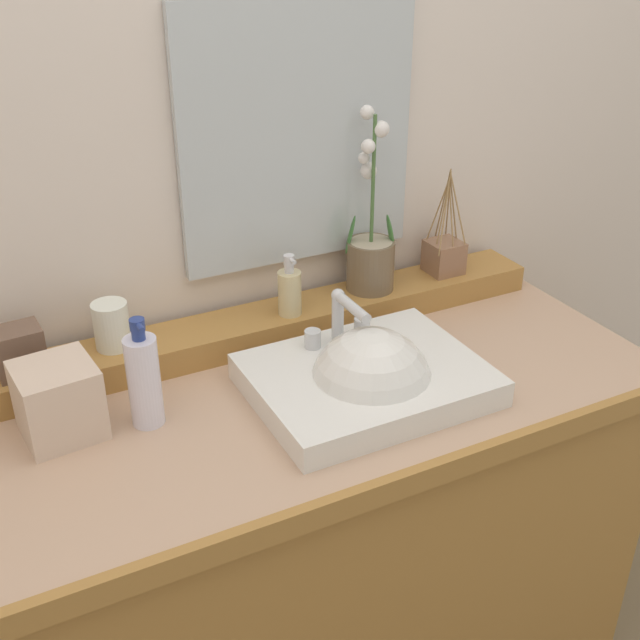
% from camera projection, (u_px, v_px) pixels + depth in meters
% --- Properties ---
extents(wall_back, '(3.21, 0.20, 2.70)m').
position_uv_depth(wall_back, '(200.00, 88.00, 1.57)').
color(wall_back, silver).
rests_on(wall_back, ground).
extents(vanity_cabinet, '(1.44, 0.60, 0.86)m').
position_uv_depth(vanity_cabinet, '(295.00, 562.00, 1.69)').
color(vanity_cabinet, '#AD793A').
rests_on(vanity_cabinet, ground).
extents(back_ledge, '(1.36, 0.13, 0.06)m').
position_uv_depth(back_ledge, '(246.00, 331.00, 1.65)').
color(back_ledge, '#AD793A').
rests_on(back_ledge, vanity_cabinet).
extents(sink_basin, '(0.43, 0.33, 0.26)m').
position_uv_depth(sink_basin, '(369.00, 384.00, 1.48)').
color(sink_basin, white).
rests_on(sink_basin, vanity_cabinet).
extents(potted_plant, '(0.12, 0.11, 0.40)m').
position_uv_depth(potted_plant, '(370.00, 251.00, 1.72)').
color(potted_plant, brown).
rests_on(potted_plant, back_ledge).
extents(soap_dispenser, '(0.05, 0.05, 0.13)m').
position_uv_depth(soap_dispenser, '(290.00, 291.00, 1.63)').
color(soap_dispenser, beige).
rests_on(soap_dispenser, back_ledge).
extents(tumbler_cup, '(0.07, 0.07, 0.09)m').
position_uv_depth(tumbler_cup, '(111.00, 325.00, 1.51)').
color(tumbler_cup, white).
rests_on(tumbler_cup, back_ledge).
extents(reed_diffuser, '(0.09, 0.10, 0.25)m').
position_uv_depth(reed_diffuser, '(444.00, 255.00, 1.82)').
color(reed_diffuser, '#91674C').
rests_on(reed_diffuser, back_ledge).
extents(trinket_box, '(0.09, 0.07, 0.09)m').
position_uv_depth(trinket_box, '(19.00, 351.00, 1.43)').
color(trinket_box, brown).
rests_on(trinket_box, back_ledge).
extents(lotion_bottle, '(0.06, 0.06, 0.21)m').
position_uv_depth(lotion_bottle, '(144.00, 379.00, 1.37)').
color(lotion_bottle, white).
rests_on(lotion_bottle, vanity_cabinet).
extents(tissue_box, '(0.14, 0.14, 0.13)m').
position_uv_depth(tissue_box, '(58.00, 401.00, 1.35)').
color(tissue_box, beige).
rests_on(tissue_box, vanity_cabinet).
extents(mirror, '(0.51, 0.02, 0.53)m').
position_uv_depth(mirror, '(299.00, 135.00, 1.59)').
color(mirror, silver).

